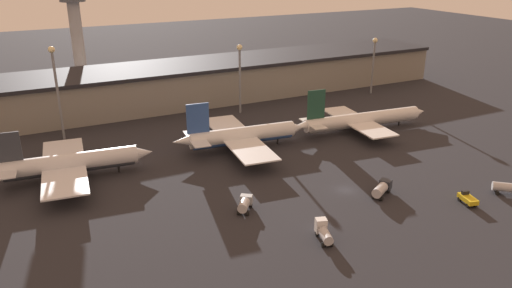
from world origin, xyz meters
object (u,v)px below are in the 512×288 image
object	(u,v)px
airplane_1	(241,136)
service_vehicle_4	(245,204)
airplane_0	(69,164)
airplane_2	(361,120)
service_vehicle_2	(468,199)
control_tower	(76,29)
service_vehicle_3	(324,232)
service_vehicle_0	(509,188)
service_vehicle_1	(382,189)

from	to	relation	value
airplane_1	service_vehicle_4	distance (m)	34.87
airplane_0	airplane_2	distance (m)	81.86
service_vehicle_2	control_tower	xyz separation A→B (m)	(-57.21, 132.41, 22.16)
airplane_0	airplane_2	world-z (taller)	airplane_2
service_vehicle_2	control_tower	world-z (taller)	control_tower
airplane_1	airplane_2	xyz separation A→B (m)	(37.85, -2.83, -0.31)
airplane_1	service_vehicle_3	xyz separation A→B (m)	(-6.10, -48.41, -2.05)
airplane_1	service_vehicle_3	size ratio (longest dim) A/B	6.22
airplane_1	airplane_2	bearing A→B (deg)	1.67
service_vehicle_0	control_tower	bearing A→B (deg)	159.00
service_vehicle_4	airplane_2	bearing A→B (deg)	-24.15
airplane_0	service_vehicle_4	world-z (taller)	airplane_0
airplane_0	service_vehicle_2	distance (m)	88.99
service_vehicle_2	control_tower	bearing A→B (deg)	38.30
service_vehicle_0	control_tower	xyz separation A→B (m)	(-68.70, 133.40, 21.72)
service_vehicle_1	service_vehicle_2	world-z (taller)	service_vehicle_1
airplane_2	control_tower	bearing A→B (deg)	133.76
service_vehicle_4	airplane_0	bearing A→B (deg)	79.24
service_vehicle_0	service_vehicle_2	world-z (taller)	service_vehicle_0
airplane_1	service_vehicle_2	size ratio (longest dim) A/B	7.56
control_tower	service_vehicle_0	bearing A→B (deg)	-62.75
airplane_0	service_vehicle_1	world-z (taller)	airplane_0
control_tower	service_vehicle_4	bearing A→B (deg)	-83.02
airplane_2	airplane_0	bearing A→B (deg)	-176.53
service_vehicle_0	service_vehicle_4	world-z (taller)	service_vehicle_4
airplane_0	control_tower	size ratio (longest dim) A/B	0.98
service_vehicle_3	control_tower	bearing A→B (deg)	26.75
airplane_2	service_vehicle_4	world-z (taller)	airplane_2
airplane_1	service_vehicle_4	bearing A→B (deg)	-108.14
service_vehicle_3	control_tower	size ratio (longest dim) A/B	0.15
airplane_0	service_vehicle_3	size ratio (longest dim) A/B	6.37
airplane_1	service_vehicle_2	xyz separation A→B (m)	(29.04, -50.16, -2.61)
service_vehicle_1	control_tower	world-z (taller)	control_tower
airplane_0	service_vehicle_3	bearing A→B (deg)	-46.46
airplane_1	service_vehicle_0	xyz separation A→B (m)	(40.53, -51.16, -2.17)
service_vehicle_2	service_vehicle_0	bearing A→B (deg)	-80.03
airplane_0	airplane_1	distance (m)	43.93
service_vehicle_2	service_vehicle_4	distance (m)	46.99
service_vehicle_3	service_vehicle_4	xyz separation A→B (m)	(-8.10, 16.64, -0.12)
airplane_0	control_tower	distance (m)	85.31
airplane_0	airplane_1	size ratio (longest dim) A/B	1.02
airplane_2	control_tower	size ratio (longest dim) A/B	1.13
airplane_2	service_vehicle_0	xyz separation A→B (m)	(2.67, -48.33, -1.86)
service_vehicle_1	service_vehicle_2	xyz separation A→B (m)	(13.70, -11.15, -0.54)
airplane_0	service_vehicle_2	xyz separation A→B (m)	(72.97, -50.87, -2.67)
service_vehicle_1	service_vehicle_0	bearing A→B (deg)	-55.94
airplane_2	service_vehicle_2	world-z (taller)	airplane_2
service_vehicle_2	service_vehicle_3	xyz separation A→B (m)	(-35.15, 1.75, 0.56)
airplane_1	service_vehicle_0	size ratio (longest dim) A/B	5.81
service_vehicle_4	control_tower	bearing A→B (deg)	43.76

